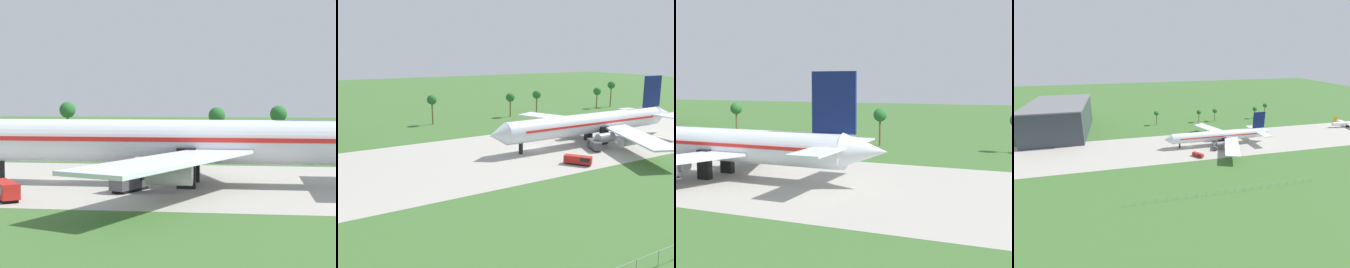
# 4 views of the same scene
# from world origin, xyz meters

# --- Properties ---
(jet_airliner) EXTENTS (67.80, 61.06, 18.67)m
(jet_airliner) POSITION_xyz_m (18.62, -2.36, 5.76)
(jet_airliner) COLOR silver
(jet_airliner) RESTS_ON ground_plane
(palm_tree_row) EXTENTS (93.52, 3.60, 12.24)m
(palm_tree_row) POSITION_xyz_m (37.73, 48.40, 8.49)
(palm_tree_row) COLOR brown
(palm_tree_row) RESTS_ON ground_plane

